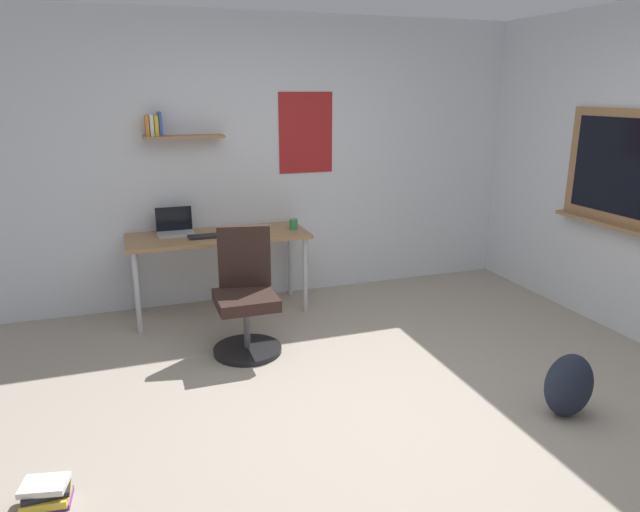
{
  "coord_description": "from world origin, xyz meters",
  "views": [
    {
      "loc": [
        -1.38,
        -2.82,
        1.94
      ],
      "look_at": [
        -0.15,
        0.72,
        0.85
      ],
      "focal_mm": 32.22,
      "sensor_mm": 36.0,
      "label": 1
    }
  ],
  "objects_px": {
    "desk": "(219,242)",
    "backpack": "(569,385)",
    "keyboard": "(210,236)",
    "computer_mouse": "(243,233)",
    "coffee_mug": "(293,224)",
    "office_chair": "(246,299)",
    "laptop": "(175,228)",
    "book_stack_on_floor": "(46,494)"
  },
  "relations": [
    {
      "from": "desk",
      "to": "backpack",
      "type": "height_order",
      "value": "desk"
    },
    {
      "from": "keyboard",
      "to": "computer_mouse",
      "type": "xyz_separation_m",
      "value": [
        0.28,
        0.0,
        0.01
      ]
    },
    {
      "from": "desk",
      "to": "coffee_mug",
      "type": "xyz_separation_m",
      "value": [
        0.68,
        -0.03,
        0.12
      ]
    },
    {
      "from": "desk",
      "to": "keyboard",
      "type": "xyz_separation_m",
      "value": [
        -0.08,
        -0.08,
        0.08
      ]
    },
    {
      "from": "office_chair",
      "to": "backpack",
      "type": "xyz_separation_m",
      "value": [
        1.66,
        -1.58,
        -0.2
      ]
    },
    {
      "from": "coffee_mug",
      "to": "desk",
      "type": "bearing_deg",
      "value": 177.89
    },
    {
      "from": "office_chair",
      "to": "backpack",
      "type": "height_order",
      "value": "office_chair"
    },
    {
      "from": "desk",
      "to": "computer_mouse",
      "type": "height_order",
      "value": "computer_mouse"
    },
    {
      "from": "keyboard",
      "to": "backpack",
      "type": "distance_m",
      "value": 2.99
    },
    {
      "from": "keyboard",
      "to": "coffee_mug",
      "type": "xyz_separation_m",
      "value": [
        0.76,
        0.05,
        0.04
      ]
    },
    {
      "from": "desk",
      "to": "laptop",
      "type": "distance_m",
      "value": 0.4
    },
    {
      "from": "keyboard",
      "to": "desk",
      "type": "bearing_deg",
      "value": 43.92
    },
    {
      "from": "office_chair",
      "to": "book_stack_on_floor",
      "type": "distance_m",
      "value": 1.94
    },
    {
      "from": "office_chair",
      "to": "book_stack_on_floor",
      "type": "xyz_separation_m",
      "value": [
        -1.29,
        -1.4,
        -0.35
      ]
    },
    {
      "from": "office_chair",
      "to": "keyboard",
      "type": "distance_m",
      "value": 0.84
    },
    {
      "from": "laptop",
      "to": "backpack",
      "type": "relative_size",
      "value": 0.76
    },
    {
      "from": "keyboard",
      "to": "book_stack_on_floor",
      "type": "distance_m",
      "value": 2.55
    },
    {
      "from": "coffee_mug",
      "to": "computer_mouse",
      "type": "bearing_deg",
      "value": -174.02
    },
    {
      "from": "coffee_mug",
      "to": "laptop",
      "type": "bearing_deg",
      "value": 170.64
    },
    {
      "from": "laptop",
      "to": "computer_mouse",
      "type": "xyz_separation_m",
      "value": [
        0.55,
        -0.22,
        -0.04
      ]
    },
    {
      "from": "desk",
      "to": "laptop",
      "type": "relative_size",
      "value": 5.03
    },
    {
      "from": "desk",
      "to": "laptop",
      "type": "xyz_separation_m",
      "value": [
        -0.35,
        0.14,
        0.13
      ]
    },
    {
      "from": "book_stack_on_floor",
      "to": "backpack",
      "type": "bearing_deg",
      "value": -3.36
    },
    {
      "from": "computer_mouse",
      "to": "coffee_mug",
      "type": "distance_m",
      "value": 0.48
    },
    {
      "from": "office_chair",
      "to": "backpack",
      "type": "bearing_deg",
      "value": -43.57
    },
    {
      "from": "backpack",
      "to": "book_stack_on_floor",
      "type": "distance_m",
      "value": 2.96
    },
    {
      "from": "desk",
      "to": "office_chair",
      "type": "distance_m",
      "value": 0.88
    },
    {
      "from": "keyboard",
      "to": "laptop",
      "type": "bearing_deg",
      "value": 141.15
    },
    {
      "from": "desk",
      "to": "office_chair",
      "type": "relative_size",
      "value": 1.64
    },
    {
      "from": "laptop",
      "to": "backpack",
      "type": "xyz_separation_m",
      "value": [
        2.06,
        -2.56,
        -0.57
      ]
    },
    {
      "from": "keyboard",
      "to": "book_stack_on_floor",
      "type": "xyz_separation_m",
      "value": [
        -1.16,
        -2.17,
        -0.67
      ]
    },
    {
      "from": "computer_mouse",
      "to": "keyboard",
      "type": "bearing_deg",
      "value": 180.0
    },
    {
      "from": "backpack",
      "to": "book_stack_on_floor",
      "type": "xyz_separation_m",
      "value": [
        -2.95,
        0.17,
        -0.14
      ]
    },
    {
      "from": "desk",
      "to": "backpack",
      "type": "relative_size",
      "value": 3.83
    },
    {
      "from": "coffee_mug",
      "to": "backpack",
      "type": "relative_size",
      "value": 0.23
    },
    {
      "from": "keyboard",
      "to": "computer_mouse",
      "type": "distance_m",
      "value": 0.28
    },
    {
      "from": "office_chair",
      "to": "book_stack_on_floor",
      "type": "bearing_deg",
      "value": -132.56
    },
    {
      "from": "desk",
      "to": "coffee_mug",
      "type": "distance_m",
      "value": 0.69
    },
    {
      "from": "keyboard",
      "to": "computer_mouse",
      "type": "bearing_deg",
      "value": 0.0
    },
    {
      "from": "computer_mouse",
      "to": "book_stack_on_floor",
      "type": "bearing_deg",
      "value": -123.54
    },
    {
      "from": "backpack",
      "to": "desk",
      "type": "bearing_deg",
      "value": 125.34
    },
    {
      "from": "desk",
      "to": "keyboard",
      "type": "relative_size",
      "value": 4.21
    }
  ]
}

